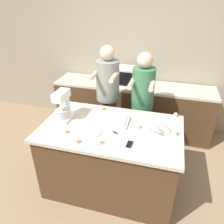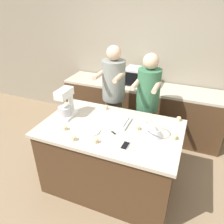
{
  "view_description": "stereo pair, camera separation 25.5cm",
  "coord_description": "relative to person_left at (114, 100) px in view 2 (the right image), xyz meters",
  "views": [
    {
      "loc": [
        0.59,
        -2.1,
        2.35
      ],
      "look_at": [
        0.0,
        0.05,
        1.12
      ],
      "focal_mm": 35.0,
      "sensor_mm": 36.0,
      "label": 1
    },
    {
      "loc": [
        0.84,
        -2.02,
        2.35
      ],
      "look_at": [
        0.0,
        0.05,
        1.12
      ],
      "focal_mm": 35.0,
      "sensor_mm": 36.0,
      "label": 2
    }
  ],
  "objects": [
    {
      "name": "stand_mixer",
      "position": [
        -0.37,
        -0.72,
        0.19
      ],
      "size": [
        0.2,
        0.3,
        0.37
      ],
      "color": "white",
      "rests_on": "island_counter"
    },
    {
      "name": "cupcake_6",
      "position": [
        0.58,
        -0.7,
        0.06
      ],
      "size": [
        0.06,
        0.06,
        0.06
      ],
      "color": "beige",
      "rests_on": "island_counter"
    },
    {
      "name": "cupcake_1",
      "position": [
        0.24,
        -1.11,
        0.06
      ],
      "size": [
        0.06,
        0.06,
        0.06
      ],
      "color": "beige",
      "rests_on": "island_counter"
    },
    {
      "name": "baking_tray",
      "position": [
        0.25,
        -0.64,
        0.05
      ],
      "size": [
        0.39,
        0.29,
        0.04
      ],
      "color": "#BCBCC1",
      "rests_on": "island_counter"
    },
    {
      "name": "island_counter",
      "position": [
        0.26,
        -0.77,
        -0.44
      ],
      "size": [
        1.67,
        1.02,
        0.94
      ],
      "color": "#4C331E",
      "rests_on": "ground_plane"
    },
    {
      "name": "back_wall",
      "position": [
        0.26,
        1.04,
        0.44
      ],
      "size": [
        10.0,
        0.06,
        2.7
      ],
      "color": "gray",
      "rests_on": "ground_plane"
    },
    {
      "name": "microwave_oven",
      "position": [
        0.21,
        0.69,
        0.16
      ],
      "size": [
        0.47,
        0.34,
        0.3
      ],
      "color": "silver",
      "rests_on": "back_counter"
    },
    {
      "name": "cupcake_2",
      "position": [
        -0.2,
        -1.02,
        0.06
      ],
      "size": [
        0.06,
        0.06,
        0.06
      ],
      "color": "beige",
      "rests_on": "island_counter"
    },
    {
      "name": "ground_plane",
      "position": [
        0.26,
        -0.77,
        -0.91
      ],
      "size": [
        16.0,
        16.0,
        0.0
      ],
      "primitive_type": "plane",
      "color": "#937A5B"
    },
    {
      "name": "cell_phone",
      "position": [
        0.55,
        -1.05,
        0.03
      ],
      "size": [
        0.08,
        0.15,
        0.01
      ],
      "color": "silver",
      "rests_on": "island_counter"
    },
    {
      "name": "cupcake_0",
      "position": [
        1.01,
        -0.73,
        0.06
      ],
      "size": [
        0.06,
        0.06,
        0.06
      ],
      "color": "beige",
      "rests_on": "island_counter"
    },
    {
      "name": "back_counter",
      "position": [
        0.26,
        0.69,
        -0.45
      ],
      "size": [
        2.8,
        0.6,
        0.92
      ],
      "color": "#4C331E",
      "rests_on": "ground_plane"
    },
    {
      "name": "knife",
      "position": [
        0.4,
        -0.9,
        0.03
      ],
      "size": [
        0.2,
        0.13,
        0.01
      ],
      "color": "#BCBCC1",
      "rests_on": "island_counter"
    },
    {
      "name": "cupcake_4",
      "position": [
        0.04,
        -0.37,
        0.06
      ],
      "size": [
        0.06,
        0.06,
        0.06
      ],
      "color": "beige",
      "rests_on": "island_counter"
    },
    {
      "name": "cupcake_7",
      "position": [
        1.0,
        -0.31,
        0.06
      ],
      "size": [
        0.06,
        0.06,
        0.06
      ],
      "color": "beige",
      "rests_on": "island_counter"
    },
    {
      "name": "cupcake_3",
      "position": [
        -0.52,
        -0.49,
        0.06
      ],
      "size": [
        0.06,
        0.06,
        0.06
      ],
      "color": "beige",
      "rests_on": "island_counter"
    },
    {
      "name": "small_plate",
      "position": [
        0.1,
        -0.94,
        0.04
      ],
      "size": [
        0.2,
        0.2,
        0.02
      ],
      "color": "white",
      "rests_on": "island_counter"
    },
    {
      "name": "person_left",
      "position": [
        0.0,
        0.0,
        0.0
      ],
      "size": [
        0.35,
        0.51,
        1.72
      ],
      "color": "brown",
      "rests_on": "ground_plane"
    },
    {
      "name": "cupcake_5",
      "position": [
        -0.0,
        -1.16,
        0.06
      ],
      "size": [
        0.06,
        0.06,
        0.06
      ],
      "color": "beige",
      "rests_on": "island_counter"
    },
    {
      "name": "person_right",
      "position": [
        0.52,
        -0.0,
        -0.03
      ],
      "size": [
        0.34,
        0.5,
        1.66
      ],
      "color": "#33384C",
      "rests_on": "ground_plane"
    },
    {
      "name": "mixing_bowl",
      "position": [
        0.78,
        -0.74,
        0.1
      ],
      "size": [
        0.23,
        0.23,
        0.12
      ],
      "color": "#BCBCC1",
      "rests_on": "island_counter"
    }
  ]
}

